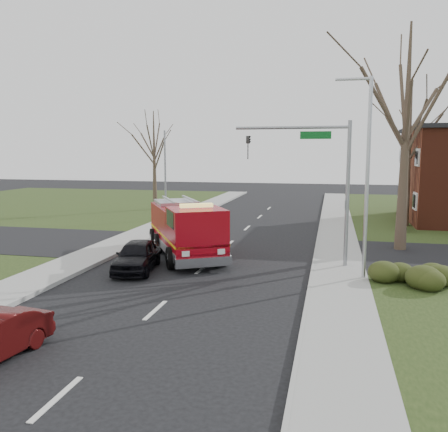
# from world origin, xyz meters

# --- Properties ---
(ground) EXTENTS (120.00, 120.00, 0.00)m
(ground) POSITION_xyz_m (0.00, 0.00, 0.00)
(ground) COLOR black
(ground) RESTS_ON ground
(sidewalk_right) EXTENTS (2.40, 80.00, 0.15)m
(sidewalk_right) POSITION_xyz_m (6.20, 0.00, 0.07)
(sidewalk_right) COLOR #9C9D97
(sidewalk_right) RESTS_ON ground
(sidewalk_left) EXTENTS (2.40, 80.00, 0.15)m
(sidewalk_left) POSITION_xyz_m (-6.20, 0.00, 0.07)
(sidewalk_left) COLOR #9C9D97
(sidewalk_left) RESTS_ON ground
(health_center_sign) EXTENTS (0.12, 2.00, 1.40)m
(health_center_sign) POSITION_xyz_m (10.50, 12.50, 0.88)
(health_center_sign) COLOR #471019
(health_center_sign) RESTS_ON ground
(hedge_corner) EXTENTS (2.80, 2.00, 0.90)m
(hedge_corner) POSITION_xyz_m (9.00, -1.00, 0.58)
(hedge_corner) COLOR #2C3814
(hedge_corner) RESTS_ON lawn_right
(bare_tree_near) EXTENTS (6.00, 6.00, 12.00)m
(bare_tree_near) POSITION_xyz_m (9.50, 6.00, 7.41)
(bare_tree_near) COLOR #403426
(bare_tree_near) RESTS_ON ground
(bare_tree_far) EXTENTS (5.25, 5.25, 10.50)m
(bare_tree_far) POSITION_xyz_m (11.00, 15.00, 6.49)
(bare_tree_far) COLOR #403426
(bare_tree_far) RESTS_ON ground
(bare_tree_left) EXTENTS (4.50, 4.50, 9.00)m
(bare_tree_left) POSITION_xyz_m (-10.00, 20.00, 5.56)
(bare_tree_left) COLOR #403426
(bare_tree_left) RESTS_ON ground
(traffic_signal_mast) EXTENTS (5.29, 0.18, 6.80)m
(traffic_signal_mast) POSITION_xyz_m (5.21, 1.50, 4.71)
(traffic_signal_mast) COLOR gray
(traffic_signal_mast) RESTS_ON ground
(streetlight_pole) EXTENTS (1.48, 0.16, 8.40)m
(streetlight_pole) POSITION_xyz_m (7.14, -0.50, 4.55)
(streetlight_pole) COLOR #B7BABF
(streetlight_pole) RESTS_ON ground
(utility_pole_far) EXTENTS (0.14, 0.14, 7.00)m
(utility_pole_far) POSITION_xyz_m (-6.80, 14.00, 3.50)
(utility_pole_far) COLOR gray
(utility_pole_far) RESTS_ON ground
(fire_engine) EXTENTS (5.89, 7.75, 3.01)m
(fire_engine) POSITION_xyz_m (-1.48, 2.30, 1.36)
(fire_engine) COLOR maroon
(fire_engine) RESTS_ON ground
(parked_car_maroon) EXTENTS (2.29, 4.31, 1.40)m
(parked_car_maroon) POSITION_xyz_m (-2.80, -1.00, 0.70)
(parked_car_maroon) COLOR black
(parked_car_maroon) RESTS_ON ground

